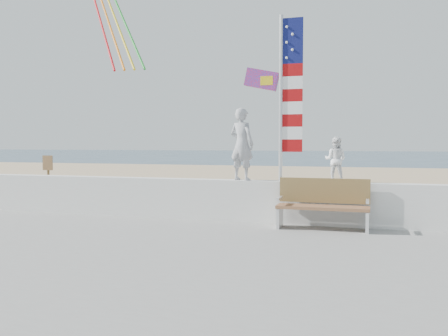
% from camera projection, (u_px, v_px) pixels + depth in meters
% --- Properties ---
extents(ground, '(220.00, 220.00, 0.00)m').
position_uv_depth(ground, '(185.00, 246.00, 8.68)').
color(ground, '#2A4255').
rests_on(ground, ground).
extents(sand, '(90.00, 40.00, 0.08)m').
position_uv_depth(sand, '(277.00, 194.00, 17.27)').
color(sand, tan).
rests_on(sand, ground).
extents(boardwalk, '(50.00, 12.40, 0.10)m').
position_uv_depth(boardwalk, '(39.00, 315.00, 4.86)').
color(boardwalk, gray).
rests_on(boardwalk, sand).
extents(seawall, '(30.00, 0.35, 0.90)m').
position_uv_depth(seawall, '(218.00, 200.00, 10.56)').
color(seawall, silver).
rests_on(seawall, boardwalk).
extents(adult, '(0.66, 0.54, 1.57)m').
position_uv_depth(adult, '(242.00, 144.00, 10.33)').
color(adult, '#A2A3A8').
rests_on(adult, seawall).
extents(child, '(0.50, 0.42, 0.94)m').
position_uv_depth(child, '(336.00, 160.00, 9.76)').
color(child, white).
rests_on(child, seawall).
extents(bench, '(1.80, 0.57, 1.00)m').
position_uv_depth(bench, '(323.00, 203.00, 9.43)').
color(bench, '#8E5E3E').
rests_on(bench, boardwalk).
extents(flag, '(0.50, 0.08, 3.50)m').
position_uv_depth(flag, '(287.00, 91.00, 9.98)').
color(flag, silver).
rests_on(flag, seawall).
extents(parafoil_kite, '(0.89, 0.24, 0.61)m').
position_uv_depth(parafoil_kite, '(263.00, 80.00, 11.99)').
color(parafoil_kite, red).
rests_on(parafoil_kite, ground).
extents(sign, '(0.32, 0.07, 1.46)m').
position_uv_depth(sign, '(48.00, 176.00, 13.49)').
color(sign, brown).
rests_on(sign, sand).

